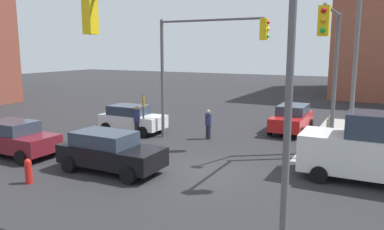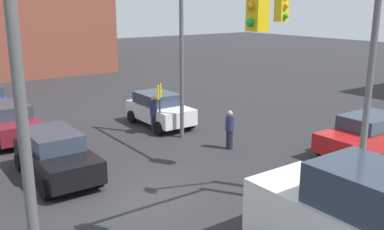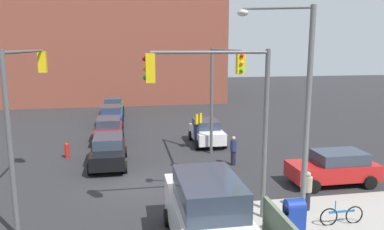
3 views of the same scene
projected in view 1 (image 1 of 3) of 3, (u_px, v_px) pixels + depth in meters
name	position (u px, v px, depth m)	size (l,w,h in m)	color
ground_plane	(200.00, 171.00, 15.34)	(120.00, 120.00, 0.00)	#28282B
traffic_signal_nw_corner	(200.00, 54.00, 19.45)	(6.05, 0.36, 6.50)	#59595B
traffic_signal_se_corner	(196.00, 58.00, 9.66)	(6.28, 0.36, 6.50)	#59595B
traffic_signal_ne_corner	(331.00, 58.00, 14.96)	(0.36, 4.63, 6.50)	#59595B
street_lamp_corner	(352.00, 54.00, 17.03)	(1.21, 2.53, 8.00)	slate
warning_sign_two_way	(143.00, 109.00, 20.89)	(0.48, 0.48, 2.40)	#4C4C4C
mailbox_blue	(372.00, 143.00, 16.81)	(0.56, 0.64, 1.43)	navy
fire_hydrant	(28.00, 171.00, 13.82)	(0.26, 0.26, 0.94)	red
hatchback_red	(292.00, 118.00, 22.45)	(2.02, 4.19, 1.62)	#B21919
sedan_white	(132.00, 118.00, 22.38)	(3.85, 2.02, 1.62)	white
sedan_maroon	(15.00, 138.00, 17.40)	(4.01, 2.02, 1.62)	maroon
sedan_black	(110.00, 151.00, 15.16)	(4.34, 2.02, 1.62)	black
van_white_delivery	(380.00, 149.00, 13.77)	(5.40, 2.32, 2.62)	white
pedestrian_crossing	(208.00, 124.00, 20.65)	(0.36, 0.36, 1.65)	navy
pedestrian_waiting	(137.00, 121.00, 21.11)	(0.36, 0.36, 1.80)	navy
pedestrian_walking_north	(330.00, 131.00, 19.01)	(0.36, 0.36, 1.63)	#9E937A
bicycle_leaning_on_fence	(360.00, 140.00, 19.07)	(0.05, 1.75, 0.97)	black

